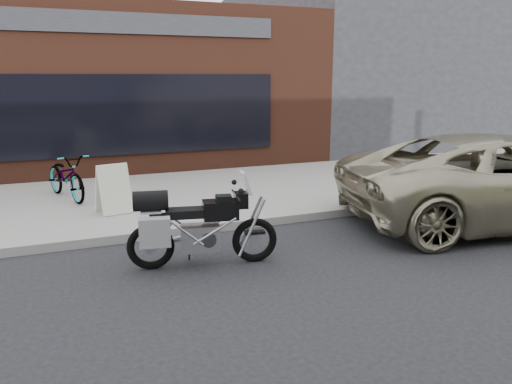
{
  "coord_description": "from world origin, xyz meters",
  "views": [
    {
      "loc": [
        -2.69,
        -3.92,
        2.65
      ],
      "look_at": [
        0.23,
        3.22,
        0.85
      ],
      "focal_mm": 35.0,
      "sensor_mm": 36.0,
      "label": 1
    }
  ],
  "objects_px": {
    "minivan": "(504,180)",
    "sandwich_sign": "(113,188)",
    "bicycle_front": "(66,176)",
    "motorcycle": "(193,227)"
  },
  "relations": [
    {
      "from": "motorcycle",
      "to": "sandwich_sign",
      "type": "distance_m",
      "value": 2.97
    },
    {
      "from": "bicycle_front",
      "to": "sandwich_sign",
      "type": "relative_size",
      "value": 1.98
    },
    {
      "from": "minivan",
      "to": "sandwich_sign",
      "type": "xyz_separation_m",
      "value": [
        -6.56,
        2.91,
        -0.21
      ]
    },
    {
      "from": "motorcycle",
      "to": "bicycle_front",
      "type": "xyz_separation_m",
      "value": [
        -1.53,
        4.35,
        0.04
      ]
    },
    {
      "from": "minivan",
      "to": "bicycle_front",
      "type": "height_order",
      "value": "minivan"
    },
    {
      "from": "minivan",
      "to": "bicycle_front",
      "type": "distance_m",
      "value": 8.55
    },
    {
      "from": "minivan",
      "to": "sandwich_sign",
      "type": "relative_size",
      "value": 6.43
    },
    {
      "from": "bicycle_front",
      "to": "sandwich_sign",
      "type": "distance_m",
      "value": 1.66
    },
    {
      "from": "motorcycle",
      "to": "minivan",
      "type": "xyz_separation_m",
      "value": [
        5.81,
        -0.03,
        0.23
      ]
    },
    {
      "from": "bicycle_front",
      "to": "motorcycle",
      "type": "bearing_deg",
      "value": -89.44
    }
  ]
}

